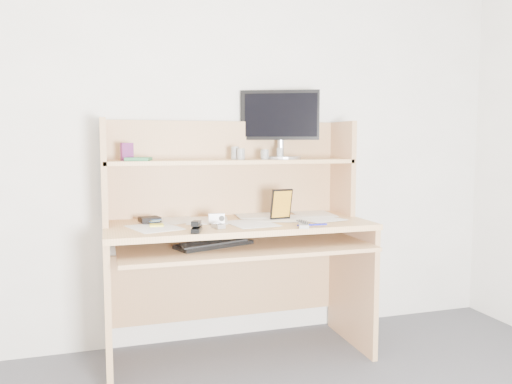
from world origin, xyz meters
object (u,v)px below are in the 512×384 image
object	(u,v)px
monitor	(280,122)
desk	(235,230)
keyboard	(214,244)
game_case	(281,204)
tv_remote	(303,224)

from	to	relation	value
monitor	desk	bearing A→B (deg)	-133.75
keyboard	game_case	bearing A→B (deg)	-5.94
desk	game_case	size ratio (longest dim) A/B	8.32
desk	game_case	distance (m)	0.30
keyboard	tv_remote	distance (m)	0.46
desk	monitor	bearing A→B (deg)	22.18
keyboard	monitor	xyz separation A→B (m)	(0.47, 0.32, 0.63)
keyboard	tv_remote	xyz separation A→B (m)	(0.43, -0.14, 0.10)
game_case	desk	bearing A→B (deg)	152.59
monitor	tv_remote	bearing A→B (deg)	-70.78
keyboard	tv_remote	bearing A→B (deg)	-38.66
desk	tv_remote	distance (m)	0.44
monitor	game_case	bearing A→B (deg)	-83.52
desk	tv_remote	world-z (taller)	desk
keyboard	monitor	size ratio (longest dim) A/B	0.98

